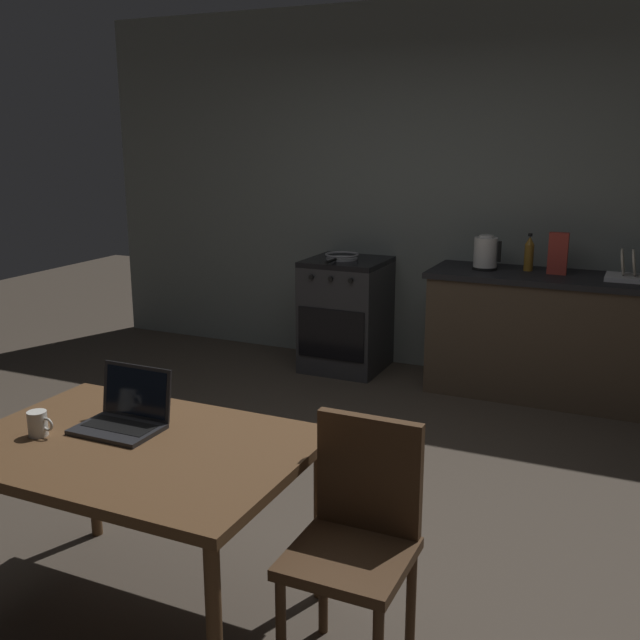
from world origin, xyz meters
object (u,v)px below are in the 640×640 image
at_px(dish_rack, 633,273).
at_px(dining_table, 136,459).
at_px(cereal_box, 558,254).
at_px(laptop, 124,417).
at_px(frying_pan, 342,256).
at_px(coffee_mug, 38,424).
at_px(bottle_b, 529,253).
at_px(stove_oven, 346,314).
at_px(electric_kettle, 486,253).
at_px(chair, 357,531).

bearing_deg(dish_rack, dining_table, -115.90).
bearing_deg(dining_table, cereal_box, 71.64).
relative_size(laptop, dish_rack, 0.94).
height_order(laptop, frying_pan, laptop).
bearing_deg(coffee_mug, bottle_b, 69.93).
xyz_separation_m(stove_oven, dining_table, (0.49, -3.22, 0.21)).
bearing_deg(cereal_box, frying_pan, -178.28).
distance_m(laptop, frying_pan, 3.13).
relative_size(frying_pan, coffee_mug, 3.89).
distance_m(electric_kettle, cereal_box, 0.49).
bearing_deg(chair, bottle_b, 105.83).
bearing_deg(dish_rack, chair, -102.88).
xyz_separation_m(electric_kettle, coffee_mug, (-0.95, -3.32, -0.23)).
height_order(chair, laptop, laptop).
height_order(frying_pan, dish_rack, dish_rack).
relative_size(chair, bottle_b, 3.35).
height_order(stove_oven, dish_rack, dish_rack).
distance_m(stove_oven, coffee_mug, 3.34).
relative_size(stove_oven, bottle_b, 3.32).
bearing_deg(chair, dining_table, -157.31).
relative_size(cereal_box, bottle_b, 1.09).
distance_m(coffee_mug, cereal_box, 3.65).
xyz_separation_m(dining_table, laptop, (-0.13, 0.10, 0.11)).
bearing_deg(electric_kettle, bottle_b, 15.40).
bearing_deg(electric_kettle, chair, -85.13).
distance_m(laptop, cereal_box, 3.38).
distance_m(chair, bottle_b, 3.25).
xyz_separation_m(laptop, electric_kettle, (0.71, 3.13, 0.23)).
distance_m(electric_kettle, frying_pan, 1.11).
bearing_deg(coffee_mug, dining_table, 14.85).
distance_m(chair, frying_pan, 3.41).
distance_m(stove_oven, electric_kettle, 1.21).
distance_m(dining_table, cereal_box, 3.44).
bearing_deg(dish_rack, stove_oven, -179.93).
xyz_separation_m(laptop, coffee_mug, (-0.24, -0.20, 0.00)).
xyz_separation_m(electric_kettle, bottle_b, (0.29, 0.08, 0.01)).
distance_m(stove_oven, laptop, 3.16).
relative_size(frying_pan, dish_rack, 1.28).
xyz_separation_m(coffee_mug, cereal_box, (1.45, 3.34, 0.26)).
height_order(stove_oven, frying_pan, frying_pan).
distance_m(electric_kettle, dish_rack, 0.98).
bearing_deg(cereal_box, dish_rack, -2.34).
relative_size(stove_oven, dining_table, 0.69).
bearing_deg(stove_oven, bottle_b, 3.46).
relative_size(dining_table, cereal_box, 4.38).
bearing_deg(electric_kettle, frying_pan, -178.55).
height_order(dining_table, frying_pan, frying_pan).
bearing_deg(bottle_b, dining_table, -104.81).
height_order(chair, dish_rack, dish_rack).
bearing_deg(coffee_mug, stove_oven, 92.08).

